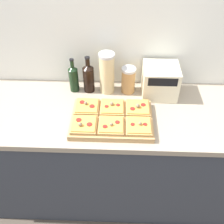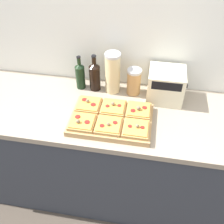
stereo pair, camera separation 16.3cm
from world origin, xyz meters
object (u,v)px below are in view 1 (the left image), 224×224
Objects in this scene: cutting_board at (112,120)px; wine_bottle at (89,77)px; toaster_oven at (160,81)px; grain_jar_short at (128,80)px; grain_jar_tall at (107,73)px; olive_oil_bottle at (74,78)px.

wine_bottle is at bearing 118.43° from cutting_board.
wine_bottle is 0.49m from toaster_oven.
grain_jar_short is at bearing 174.24° from toaster_oven.
wine_bottle reaches higher than cutting_board.
cutting_board is at bearing -82.46° from grain_jar_tall.
toaster_oven is at bearing 43.19° from cutting_board.
olive_oil_bottle reaches higher than grain_jar_short.
olive_oil_bottle is at bearing 130.99° from cutting_board.
olive_oil_bottle reaches higher than toaster_oven.
grain_jar_tall reaches higher than olive_oil_bottle.
olive_oil_bottle is 0.11m from wine_bottle.
toaster_oven is (0.32, 0.30, 0.09)m from cutting_board.
wine_bottle is (0.11, 0.00, 0.01)m from olive_oil_bottle.
grain_jar_short is (0.10, 0.32, 0.08)m from cutting_board.
olive_oil_bottle is at bearing 177.91° from toaster_oven.
olive_oil_bottle is 0.38m from grain_jar_short.
olive_oil_bottle is 0.85× the size of grain_jar_tall.
wine_bottle reaches higher than grain_jar_short.
olive_oil_bottle is 0.97× the size of toaster_oven.
cutting_board is at bearing -107.68° from grain_jar_short.
wine_bottle reaches higher than olive_oil_bottle.
olive_oil_bottle is at bearing -180.00° from wine_bottle.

